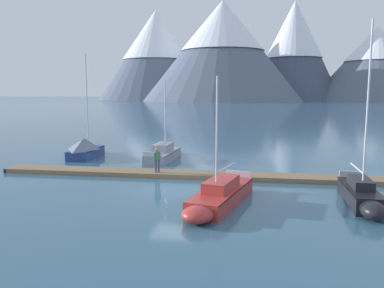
{
  "coord_description": "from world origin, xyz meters",
  "views": [
    {
      "loc": [
        5.04,
        -21.63,
        5.87
      ],
      "look_at": [
        0.0,
        6.0,
        2.0
      ],
      "focal_mm": 36.13,
      "sensor_mm": 36.0,
      "label": 1
    }
  ],
  "objects": [
    {
      "name": "sailboat_nearest_berth",
      "position": [
        -10.32,
        10.08,
        0.85
      ],
      "size": [
        2.36,
        5.65,
        9.11
      ],
      "color": "navy",
      "rests_on": "ground"
    },
    {
      "name": "ground_plane",
      "position": [
        0.0,
        0.0,
        0.0
      ],
      "size": [
        700.0,
        700.0,
        0.0
      ],
      "primitive_type": "plane",
      "color": "#335B75"
    },
    {
      "name": "mountain_east_summit",
      "position": [
        73.05,
        235.65,
        23.64
      ],
      "size": [
        78.04,
        78.04,
        44.88
      ],
      "color": "slate",
      "rests_on": "ground"
    },
    {
      "name": "sailboat_mid_dock_port",
      "position": [
        2.95,
        -2.38,
        0.53
      ],
      "size": [
        3.15,
        7.44,
        6.6
      ],
      "color": "#B2332D",
      "rests_on": "ground"
    },
    {
      "name": "dock",
      "position": [
        0.0,
        4.0,
        0.15
      ],
      "size": [
        26.54,
        2.48,
        0.3
      ],
      "color": "#846B4C",
      "rests_on": "ground"
    },
    {
      "name": "sailboat_second_berth",
      "position": [
        -3.24,
        10.52,
        0.52
      ],
      "size": [
        2.06,
        6.85,
        6.78
      ],
      "color": "#93939E",
      "rests_on": "ground"
    },
    {
      "name": "person_on_dock",
      "position": [
        -2.01,
        3.63,
        1.26
      ],
      "size": [
        0.39,
        0.51,
        1.69
      ],
      "color": "#384256",
      "rests_on": "dock"
    },
    {
      "name": "mountain_shoulder_ridge",
      "position": [
        23.83,
        237.92,
        33.47
      ],
      "size": [
        59.24,
        59.24,
        62.38
      ],
      "color": "#424C60",
      "rests_on": "ground"
    },
    {
      "name": "sailboat_mid_dock_starboard",
      "position": [
        10.14,
        -1.16,
        0.59
      ],
      "size": [
        1.4,
        5.86,
        9.31
      ],
      "color": "black",
      "rests_on": "ground"
    },
    {
      "name": "mountain_west_summit",
      "position": [
        -66.3,
        235.42,
        31.74
      ],
      "size": [
        78.01,
        78.01,
        59.34
      ],
      "color": "slate",
      "rests_on": "ground"
    },
    {
      "name": "mooring_buoy_inner_mooring",
      "position": [
        1.72,
        -4.23,
        0.26
      ],
      "size": [
        0.53,
        0.53,
        0.61
      ],
      "color": "white",
      "rests_on": "ground"
    },
    {
      "name": "mountain_central_massif",
      "position": [
        -18.79,
        207.29,
        30.44
      ],
      "size": [
        93.03,
        93.03,
        57.44
      ],
      "color": "slate",
      "rests_on": "ground"
    }
  ]
}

